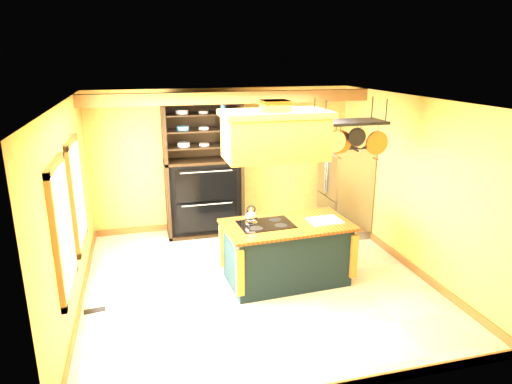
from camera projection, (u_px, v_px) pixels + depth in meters
name	position (u px, v px, depth m)	size (l,w,h in m)	color
floor	(256.00, 282.00, 6.88)	(5.00, 5.00, 0.00)	beige
ceiling	(256.00, 100.00, 6.10)	(5.00, 5.00, 0.00)	white
wall_back	(224.00, 159.00, 8.81)	(5.00, 0.02, 2.70)	gold
wall_front	(325.00, 275.00, 4.17)	(5.00, 0.02, 2.70)	gold
wall_left	(69.00, 211.00, 5.89)	(0.02, 5.00, 2.70)	gold
wall_right	(412.00, 184.00, 7.09)	(0.02, 5.00, 2.70)	gold
ceiling_beam	(231.00, 98.00, 7.71)	(5.00, 0.15, 0.20)	olive
window_near	(63.00, 229.00, 5.14)	(0.06, 1.06, 1.56)	olive
window_far	(77.00, 194.00, 6.44)	(0.06, 1.06, 1.56)	olive
kitchen_island	(286.00, 252.00, 6.79)	(1.92, 1.14, 1.11)	black
range_hood	(275.00, 134.00, 6.23)	(1.46, 0.83, 0.80)	#A67829
pot_rack	(350.00, 131.00, 6.50)	(1.11, 0.50, 0.80)	black
refrigerator	(345.00, 191.00, 8.56)	(0.74, 0.88, 1.71)	gray
hutch	(204.00, 184.00, 8.56)	(1.42, 0.64, 2.52)	black
floor_register	(95.00, 310.00, 6.09)	(0.28, 0.12, 0.01)	black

